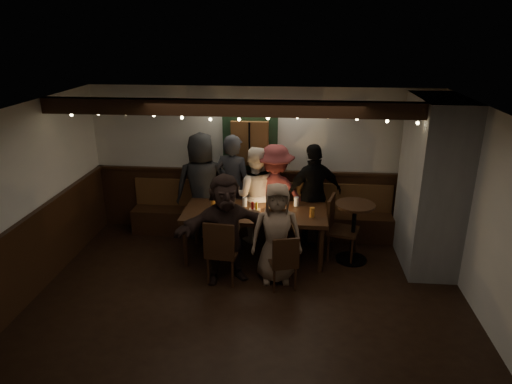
# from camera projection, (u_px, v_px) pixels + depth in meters

# --- Properties ---
(room) EXTENTS (6.02, 5.01, 2.62)m
(room) POSITION_uv_depth(u_px,v_px,m) (325.00, 197.00, 7.01)
(room) COLOR black
(room) RESTS_ON ground
(dining_table) EXTENTS (2.25, 0.96, 0.98)m
(dining_table) POSITION_uv_depth(u_px,v_px,m) (255.00, 215.00, 7.20)
(dining_table) COLOR black
(dining_table) RESTS_ON ground
(chair_near_left) EXTENTS (0.49, 0.49, 0.99)m
(chair_near_left) POSITION_uv_depth(u_px,v_px,m) (221.00, 249.00, 6.50)
(chair_near_left) COLOR black
(chair_near_left) RESTS_ON ground
(chair_near_right) EXTENTS (0.46, 0.46, 0.84)m
(chair_near_right) POSITION_uv_depth(u_px,v_px,m) (284.00, 260.00, 6.38)
(chair_near_right) COLOR black
(chair_near_right) RESTS_ON ground
(chair_end) EXTENTS (0.57, 0.57, 1.03)m
(chair_end) POSITION_uv_depth(u_px,v_px,m) (337.00, 224.00, 7.26)
(chair_end) COLOR black
(chair_end) RESTS_ON ground
(high_top) EXTENTS (0.61, 0.61, 0.97)m
(high_top) POSITION_uv_depth(u_px,v_px,m) (354.00, 225.00, 7.13)
(high_top) COLOR black
(high_top) RESTS_ON ground
(person_a) EXTENTS (1.04, 0.82, 1.87)m
(person_a) POSITION_uv_depth(u_px,v_px,m) (202.00, 186.00, 7.90)
(person_a) COLOR black
(person_a) RESTS_ON ground
(person_b) EXTENTS (0.78, 0.62, 1.86)m
(person_b) POSITION_uv_depth(u_px,v_px,m) (233.00, 187.00, 7.87)
(person_b) COLOR #26282E
(person_b) RESTS_ON ground
(person_c) EXTENTS (0.84, 0.67, 1.68)m
(person_c) POSITION_uv_depth(u_px,v_px,m) (255.00, 195.00, 7.77)
(person_c) COLOR silver
(person_c) RESTS_ON ground
(person_d) EXTENTS (1.12, 0.66, 1.72)m
(person_d) POSITION_uv_depth(u_px,v_px,m) (275.00, 194.00, 7.73)
(person_d) COLOR maroon
(person_d) RESTS_ON ground
(person_e) EXTENTS (1.11, 0.80, 1.74)m
(person_e) POSITION_uv_depth(u_px,v_px,m) (314.00, 194.00, 7.69)
(person_e) COLOR black
(person_e) RESTS_ON ground
(person_f) EXTENTS (1.59, 0.99, 1.63)m
(person_f) POSITION_uv_depth(u_px,v_px,m) (226.00, 229.00, 6.53)
(person_f) COLOR black
(person_f) RESTS_ON ground
(person_g) EXTENTS (0.79, 0.56, 1.50)m
(person_g) POSITION_uv_depth(u_px,v_px,m) (276.00, 233.00, 6.54)
(person_g) COLOR #8B705A
(person_g) RESTS_ON ground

